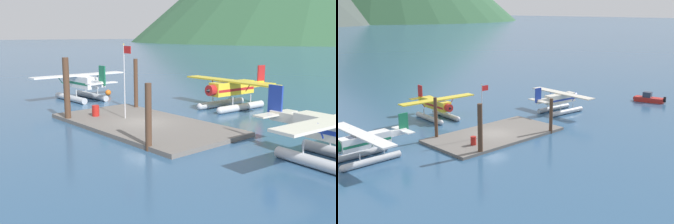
# 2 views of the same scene
# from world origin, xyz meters

# --- Properties ---
(ground_plane) EXTENTS (1200.00, 1200.00, 0.00)m
(ground_plane) POSITION_xyz_m (0.00, 0.00, 0.00)
(ground_plane) COLOR #2D5175
(dock_platform) EXTENTS (14.97, 7.54, 0.30)m
(dock_platform) POSITION_xyz_m (0.00, 0.00, 0.15)
(dock_platform) COLOR #66605B
(dock_platform) RESTS_ON ground
(piling_near_left) EXTENTS (0.48, 0.48, 5.04)m
(piling_near_left) POSITION_xyz_m (-5.12, -3.51, 2.52)
(piling_near_left) COLOR #4C3323
(piling_near_left) RESTS_ON ground
(piling_near_right) EXTENTS (0.39, 0.39, 4.02)m
(piling_near_right) POSITION_xyz_m (5.29, -3.63, 2.01)
(piling_near_right) COLOR #4C3323
(piling_near_right) RESTS_ON ground
(piling_far_left) EXTENTS (0.37, 0.37, 4.66)m
(piling_far_left) POSITION_xyz_m (-5.43, 3.42, 2.33)
(piling_far_left) COLOR #4C3323
(piling_far_left) RESTS_ON ground
(flagpole) EXTENTS (0.95, 0.10, 5.80)m
(flagpole) POSITION_xyz_m (-1.88, -0.20, 3.93)
(flagpole) COLOR silver
(flagpole) RESTS_ON dock_platform
(fuel_drum) EXTENTS (0.62, 0.62, 0.88)m
(fuel_drum) POSITION_xyz_m (-4.31, -1.47, 0.74)
(fuel_drum) COLOR #AD1E19
(fuel_drum) RESTS_ON dock_platform
(mooring_buoy) EXTENTS (0.66, 0.66, 0.66)m
(mooring_buoy) POSITION_xyz_m (-14.70, 6.36, 0.33)
(mooring_buoy) COLOR orange
(mooring_buoy) RESTS_ON ground
(seaplane_yellow_bow_centre) EXTENTS (10.46, 7.98, 3.84)m
(seaplane_yellow_bow_centre) POSITION_xyz_m (-0.27, 10.61, 1.58)
(seaplane_yellow_bow_centre) COLOR #B7BABF
(seaplane_yellow_bow_centre) RESTS_ON ground
(seaplane_white_port_fwd) EXTENTS (7.98, 10.42, 3.84)m
(seaplane_white_port_fwd) POSITION_xyz_m (-13.99, 2.57, 1.58)
(seaplane_white_port_fwd) COLOR #B7BABF
(seaplane_white_port_fwd) RESTS_ON ground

